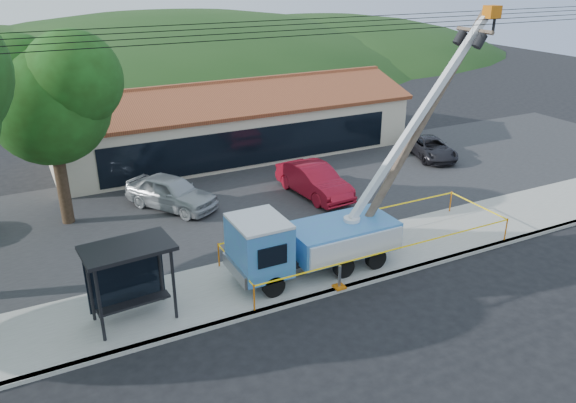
{
  "coord_description": "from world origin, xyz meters",
  "views": [
    {
      "loc": [
        -8.67,
        -13.14,
        11.34
      ],
      "look_at": [
        0.57,
        5.0,
        2.71
      ],
      "focal_mm": 35.0,
      "sensor_mm": 36.0,
      "label": 1
    }
  ],
  "objects_px": {
    "utility_truck": "(312,236)",
    "car_dark": "(430,159)",
    "car_red": "(314,197)",
    "bus_shelter": "(128,264)",
    "leaning_pole": "(420,126)",
    "car_silver": "(173,209)"
  },
  "relations": [
    {
      "from": "leaning_pole",
      "to": "car_dark",
      "type": "relative_size",
      "value": 2.15
    },
    {
      "from": "car_dark",
      "to": "utility_truck",
      "type": "bearing_deg",
      "value": -130.18
    },
    {
      "from": "car_red",
      "to": "car_dark",
      "type": "distance_m",
      "value": 9.84
    },
    {
      "from": "car_silver",
      "to": "bus_shelter",
      "type": "bearing_deg",
      "value": -147.39
    },
    {
      "from": "leaning_pole",
      "to": "car_silver",
      "type": "distance_m",
      "value": 12.93
    },
    {
      "from": "car_dark",
      "to": "car_red",
      "type": "bearing_deg",
      "value": -151.27
    },
    {
      "from": "utility_truck",
      "to": "car_dark",
      "type": "distance_m",
      "value": 16.42
    },
    {
      "from": "utility_truck",
      "to": "leaning_pole",
      "type": "height_order",
      "value": "utility_truck"
    },
    {
      "from": "car_red",
      "to": "car_silver",
      "type": "bearing_deg",
      "value": 160.72
    },
    {
      "from": "car_red",
      "to": "car_dark",
      "type": "relative_size",
      "value": 1.12
    },
    {
      "from": "bus_shelter",
      "to": "car_red",
      "type": "bearing_deg",
      "value": 27.82
    },
    {
      "from": "bus_shelter",
      "to": "car_red",
      "type": "xyz_separation_m",
      "value": [
        11.0,
        6.89,
        -2.2
      ]
    },
    {
      "from": "car_silver",
      "to": "leaning_pole",
      "type": "bearing_deg",
      "value": -80.04
    },
    {
      "from": "utility_truck",
      "to": "leaning_pole",
      "type": "xyz_separation_m",
      "value": [
        4.94,
        0.13,
        3.72
      ]
    },
    {
      "from": "utility_truck",
      "to": "car_dark",
      "type": "xyz_separation_m",
      "value": [
        13.6,
        9.05,
        -1.65
      ]
    },
    {
      "from": "leaning_pole",
      "to": "car_red",
      "type": "height_order",
      "value": "leaning_pole"
    },
    {
      "from": "leaning_pole",
      "to": "car_silver",
      "type": "bearing_deg",
      "value": 133.25
    },
    {
      "from": "utility_truck",
      "to": "leaning_pole",
      "type": "bearing_deg",
      "value": 1.48
    },
    {
      "from": "leaning_pole",
      "to": "bus_shelter",
      "type": "relative_size",
      "value": 3.22
    },
    {
      "from": "utility_truck",
      "to": "bus_shelter",
      "type": "distance_m",
      "value": 7.02
    },
    {
      "from": "utility_truck",
      "to": "bus_shelter",
      "type": "bearing_deg",
      "value": 179.81
    },
    {
      "from": "bus_shelter",
      "to": "car_red",
      "type": "relative_size",
      "value": 0.6
    }
  ]
}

